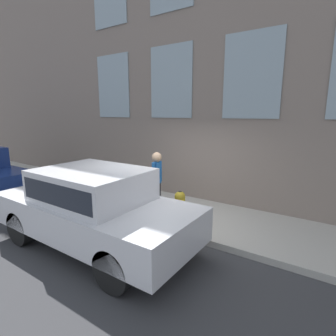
% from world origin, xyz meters
% --- Properties ---
extents(ground_plane, '(80.00, 80.00, 0.00)m').
position_xyz_m(ground_plane, '(0.00, 0.00, 0.00)').
color(ground_plane, '#38383A').
extents(sidewalk, '(2.30, 60.00, 0.14)m').
position_xyz_m(sidewalk, '(1.15, 0.00, 0.07)').
color(sidewalk, '#B2ADA3').
rests_on(sidewalk, ground_plane).
extents(fire_hydrant, '(0.34, 0.45, 0.70)m').
position_xyz_m(fire_hydrant, '(0.63, -0.15, 0.49)').
color(fire_hydrant, gold).
rests_on(fire_hydrant, sidewalk).
extents(person, '(0.38, 0.25, 1.56)m').
position_xyz_m(person, '(0.77, 0.63, 1.08)').
color(person, '#232328').
rests_on(person, sidewalk).
extents(parked_car_silver_near, '(1.84, 4.31, 1.60)m').
position_xyz_m(parked_car_silver_near, '(-1.24, 0.72, 0.89)').
color(parked_car_silver_near, black).
rests_on(parked_car_silver_near, ground_plane).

